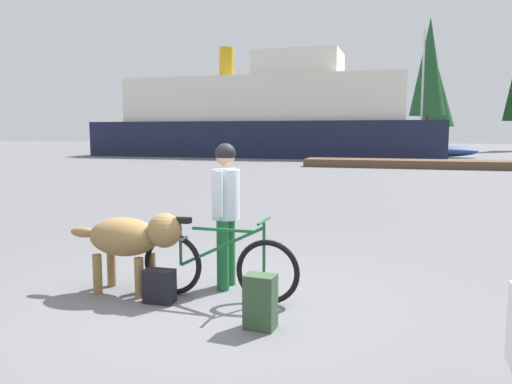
{
  "coord_description": "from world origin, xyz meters",
  "views": [
    {
      "loc": [
        1.92,
        -4.71,
        1.8
      ],
      "look_at": [
        0.04,
        1.61,
        1.01
      ],
      "focal_mm": 35.12,
      "sensor_mm": 36.0,
      "label": 1
    }
  ],
  "objects_px": {
    "bicycle": "(217,265)",
    "backpack": "(260,302)",
    "dog": "(132,238)",
    "ferry_boat": "(267,118)",
    "handbag_pannier": "(159,286)",
    "person_cyclist": "(226,202)",
    "sailboat_moored": "(420,150)"
  },
  "relations": [
    {
      "from": "bicycle",
      "to": "backpack",
      "type": "relative_size",
      "value": 3.51
    },
    {
      "from": "handbag_pannier",
      "to": "ferry_boat",
      "type": "distance_m",
      "value": 32.97
    },
    {
      "from": "dog",
      "to": "ferry_boat",
      "type": "distance_m",
      "value": 32.62
    },
    {
      "from": "handbag_pannier",
      "to": "sailboat_moored",
      "type": "height_order",
      "value": "sailboat_moored"
    },
    {
      "from": "ferry_boat",
      "to": "sailboat_moored",
      "type": "relative_size",
      "value": 2.86
    },
    {
      "from": "person_cyclist",
      "to": "backpack",
      "type": "height_order",
      "value": "person_cyclist"
    },
    {
      "from": "bicycle",
      "to": "handbag_pannier",
      "type": "height_order",
      "value": "bicycle"
    },
    {
      "from": "person_cyclist",
      "to": "dog",
      "type": "xyz_separation_m",
      "value": [
        -0.94,
        -0.48,
        -0.37
      ]
    },
    {
      "from": "bicycle",
      "to": "ferry_boat",
      "type": "bearing_deg",
      "value": 104.41
    },
    {
      "from": "ferry_boat",
      "to": "sailboat_moored",
      "type": "xyz_separation_m",
      "value": [
        11.09,
        1.15,
        -2.32
      ]
    },
    {
      "from": "bicycle",
      "to": "dog",
      "type": "relative_size",
      "value": 1.28
    },
    {
      "from": "dog",
      "to": "sailboat_moored",
      "type": "relative_size",
      "value": 0.16
    },
    {
      "from": "dog",
      "to": "ferry_boat",
      "type": "xyz_separation_m",
      "value": [
        -7.15,
        31.75,
        2.19
      ]
    },
    {
      "from": "dog",
      "to": "person_cyclist",
      "type": "bearing_deg",
      "value": 26.89
    },
    {
      "from": "person_cyclist",
      "to": "ferry_boat",
      "type": "relative_size",
      "value": 0.07
    },
    {
      "from": "handbag_pannier",
      "to": "ferry_boat",
      "type": "xyz_separation_m",
      "value": [
        -7.59,
        31.97,
        2.64
      ]
    },
    {
      "from": "person_cyclist",
      "to": "handbag_pannier",
      "type": "height_order",
      "value": "person_cyclist"
    },
    {
      "from": "person_cyclist",
      "to": "ferry_boat",
      "type": "distance_m",
      "value": 32.35
    },
    {
      "from": "person_cyclist",
      "to": "backpack",
      "type": "xyz_separation_m",
      "value": [
        0.72,
        -1.07,
        -0.75
      ]
    },
    {
      "from": "dog",
      "to": "handbag_pannier",
      "type": "height_order",
      "value": "dog"
    },
    {
      "from": "dog",
      "to": "bicycle",
      "type": "bearing_deg",
      "value": 3.81
    },
    {
      "from": "bicycle",
      "to": "handbag_pannier",
      "type": "distance_m",
      "value": 0.65
    },
    {
      "from": "bicycle",
      "to": "backpack",
      "type": "xyz_separation_m",
      "value": [
        0.67,
        -0.66,
        -0.12
      ]
    },
    {
      "from": "ferry_boat",
      "to": "dog",
      "type": "bearing_deg",
      "value": -77.31
    },
    {
      "from": "bicycle",
      "to": "backpack",
      "type": "bearing_deg",
      "value": -44.38
    },
    {
      "from": "backpack",
      "to": "handbag_pannier",
      "type": "distance_m",
      "value": 1.27
    },
    {
      "from": "person_cyclist",
      "to": "sailboat_moored",
      "type": "relative_size",
      "value": 0.19
    },
    {
      "from": "bicycle",
      "to": "ferry_boat",
      "type": "distance_m",
      "value": 32.8
    },
    {
      "from": "bicycle",
      "to": "sailboat_moored",
      "type": "distance_m",
      "value": 32.96
    },
    {
      "from": "sailboat_moored",
      "to": "backpack",
      "type": "bearing_deg",
      "value": -93.88
    },
    {
      "from": "bicycle",
      "to": "handbag_pannier",
      "type": "bearing_deg",
      "value": -152.09
    },
    {
      "from": "person_cyclist",
      "to": "handbag_pannier",
      "type": "bearing_deg",
      "value": -125.29
    }
  ]
}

